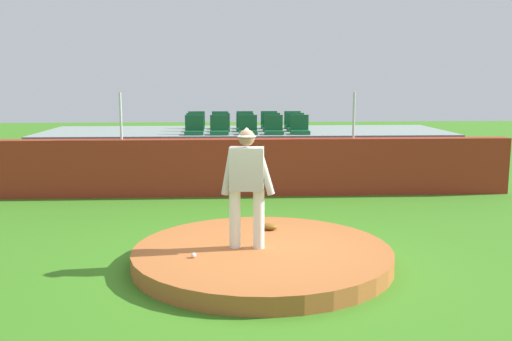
{
  "coord_description": "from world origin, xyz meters",
  "views": [
    {
      "loc": [
        -0.52,
        -8.2,
        2.77
      ],
      "look_at": [
        0.0,
        1.84,
        1.16
      ],
      "focal_mm": 39.17,
      "sensor_mm": 36.0,
      "label": 1
    }
  ],
  "objects_px": {
    "stadium_chair_14": "(293,123)",
    "fielding_glove": "(269,227)",
    "baseball": "(194,255)",
    "stadium_chair_8": "(272,125)",
    "stadium_chair_4": "(300,128)",
    "pitcher": "(247,179)",
    "stadium_chair_6": "(221,126)",
    "stadium_chair_0": "(194,128)",
    "stadium_chair_5": "(195,126)",
    "stadium_chair_10": "(197,123)",
    "stadium_chair_3": "(274,128)",
    "stadium_chair_12": "(245,123)",
    "stadium_chair_9": "(296,125)",
    "stadium_chair_1": "(219,128)",
    "stadium_chair_11": "(220,123)",
    "stadium_chair_2": "(248,128)",
    "stadium_chair_13": "(269,123)",
    "stadium_chair_7": "(245,126)"
  },
  "relations": [
    {
      "from": "stadium_chair_14",
      "to": "fielding_glove",
      "type": "bearing_deg",
      "value": 80.18
    },
    {
      "from": "baseball",
      "to": "stadium_chair_8",
      "type": "bearing_deg",
      "value": 77.35
    },
    {
      "from": "fielding_glove",
      "to": "stadium_chair_4",
      "type": "relative_size",
      "value": 0.6
    },
    {
      "from": "pitcher",
      "to": "stadium_chair_6",
      "type": "relative_size",
      "value": 3.68
    },
    {
      "from": "stadium_chair_0",
      "to": "stadium_chair_5",
      "type": "distance_m",
      "value": 0.92
    },
    {
      "from": "stadium_chair_0",
      "to": "stadium_chair_4",
      "type": "distance_m",
      "value": 2.77
    },
    {
      "from": "baseball",
      "to": "pitcher",
      "type": "bearing_deg",
      "value": 30.19
    },
    {
      "from": "stadium_chair_0",
      "to": "stadium_chair_10",
      "type": "bearing_deg",
      "value": -88.88
    },
    {
      "from": "stadium_chair_3",
      "to": "stadium_chair_12",
      "type": "relative_size",
      "value": 1.0
    },
    {
      "from": "stadium_chair_5",
      "to": "stadium_chair_9",
      "type": "distance_m",
      "value": 2.79
    },
    {
      "from": "baseball",
      "to": "stadium_chair_0",
      "type": "relative_size",
      "value": 0.15
    },
    {
      "from": "stadium_chair_1",
      "to": "stadium_chair_8",
      "type": "xyz_separation_m",
      "value": [
        1.44,
        0.93,
        0.0
      ]
    },
    {
      "from": "stadium_chair_10",
      "to": "stadium_chair_14",
      "type": "height_order",
      "value": "same"
    },
    {
      "from": "stadium_chair_11",
      "to": "stadium_chair_14",
      "type": "distance_m",
      "value": 2.13
    },
    {
      "from": "stadium_chair_3",
      "to": "stadium_chair_10",
      "type": "relative_size",
      "value": 1.0
    },
    {
      "from": "baseball",
      "to": "stadium_chair_6",
      "type": "relative_size",
      "value": 0.15
    },
    {
      "from": "stadium_chair_3",
      "to": "stadium_chair_5",
      "type": "distance_m",
      "value": 2.31
    },
    {
      "from": "fielding_glove",
      "to": "stadium_chair_3",
      "type": "height_order",
      "value": "stadium_chair_3"
    },
    {
      "from": "stadium_chair_8",
      "to": "stadium_chair_9",
      "type": "distance_m",
      "value": 0.67
    },
    {
      "from": "stadium_chair_0",
      "to": "stadium_chair_2",
      "type": "distance_m",
      "value": 1.41
    },
    {
      "from": "pitcher",
      "to": "stadium_chair_3",
      "type": "distance_m",
      "value": 6.41
    },
    {
      "from": "fielding_glove",
      "to": "stadium_chair_0",
      "type": "height_order",
      "value": "stadium_chair_0"
    },
    {
      "from": "stadium_chair_2",
      "to": "stadium_chair_4",
      "type": "relative_size",
      "value": 1.0
    },
    {
      "from": "baseball",
      "to": "stadium_chair_3",
      "type": "xyz_separation_m",
      "value": [
        1.72,
        6.8,
        1.25
      ]
    },
    {
      "from": "stadium_chair_5",
      "to": "stadium_chair_8",
      "type": "bearing_deg",
      "value": 179.41
    },
    {
      "from": "stadium_chair_4",
      "to": "stadium_chair_11",
      "type": "bearing_deg",
      "value": -39.92
    },
    {
      "from": "pitcher",
      "to": "stadium_chair_8",
      "type": "relative_size",
      "value": 3.68
    },
    {
      "from": "stadium_chair_12",
      "to": "stadium_chair_10",
      "type": "bearing_deg",
      "value": -0.96
    },
    {
      "from": "fielding_glove",
      "to": "stadium_chair_4",
      "type": "bearing_deg",
      "value": 99.38
    },
    {
      "from": "pitcher",
      "to": "stadium_chair_2",
      "type": "distance_m",
      "value": 6.38
    },
    {
      "from": "stadium_chair_3",
      "to": "stadium_chair_6",
      "type": "height_order",
      "value": "same"
    },
    {
      "from": "stadium_chair_2",
      "to": "stadium_chair_6",
      "type": "relative_size",
      "value": 1.0
    },
    {
      "from": "stadium_chair_3",
      "to": "stadium_chair_14",
      "type": "bearing_deg",
      "value": -111.42
    },
    {
      "from": "stadium_chair_0",
      "to": "stadium_chair_6",
      "type": "xyz_separation_m",
      "value": [
        0.69,
        0.86,
        0.0
      ]
    },
    {
      "from": "stadium_chair_2",
      "to": "stadium_chair_9",
      "type": "xyz_separation_m",
      "value": [
        1.36,
        0.87,
        0.0
      ]
    },
    {
      "from": "stadium_chair_4",
      "to": "stadium_chair_11",
      "type": "height_order",
      "value": "same"
    },
    {
      "from": "stadium_chair_1",
      "to": "stadium_chair_6",
      "type": "xyz_separation_m",
      "value": [
        0.04,
        0.89,
        0.0
      ]
    },
    {
      "from": "stadium_chair_9",
      "to": "stadium_chair_13",
      "type": "distance_m",
      "value": 1.15
    },
    {
      "from": "fielding_glove",
      "to": "stadium_chair_13",
      "type": "xyz_separation_m",
      "value": [
        0.54,
        7.16,
        1.24
      ]
    },
    {
      "from": "pitcher",
      "to": "fielding_glove",
      "type": "bearing_deg",
      "value": 74.39
    },
    {
      "from": "stadium_chair_0",
      "to": "stadium_chair_13",
      "type": "xyz_separation_m",
      "value": [
        2.1,
        1.81,
        0.0
      ]
    },
    {
      "from": "stadium_chair_3",
      "to": "stadium_chair_11",
      "type": "height_order",
      "value": "same"
    },
    {
      "from": "pitcher",
      "to": "stadium_chair_9",
      "type": "height_order",
      "value": "pitcher"
    },
    {
      "from": "stadium_chair_1",
      "to": "stadium_chair_14",
      "type": "bearing_deg",
      "value": -139.67
    },
    {
      "from": "pitcher",
      "to": "stadium_chair_4",
      "type": "bearing_deg",
      "value": 82.06
    },
    {
      "from": "stadium_chair_0",
      "to": "stadium_chair_4",
      "type": "relative_size",
      "value": 1.0
    },
    {
      "from": "stadium_chair_1",
      "to": "stadium_chair_3",
      "type": "bearing_deg",
      "value": -179.89
    },
    {
      "from": "fielding_glove",
      "to": "stadium_chair_1",
      "type": "xyz_separation_m",
      "value": [
        -0.9,
        5.32,
        1.24
      ]
    },
    {
      "from": "stadium_chair_7",
      "to": "stadium_chair_10",
      "type": "distance_m",
      "value": 1.69
    },
    {
      "from": "stadium_chair_1",
      "to": "stadium_chair_13",
      "type": "distance_m",
      "value": 2.34
    }
  ]
}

